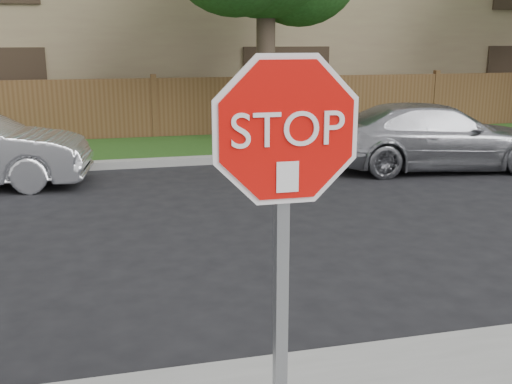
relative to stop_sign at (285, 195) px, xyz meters
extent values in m
plane|color=black|center=(0.37, 1.48, -1.83)|extent=(90.00, 90.00, 0.00)
cube|color=gray|center=(0.37, 9.63, -1.75)|extent=(70.00, 0.30, 0.15)
cube|color=#1E4714|center=(0.37, 11.28, -1.77)|extent=(70.00, 3.00, 0.12)
cube|color=brown|center=(0.37, 12.88, -1.03)|extent=(70.00, 0.12, 1.60)
cube|color=#937B5B|center=(0.37, 18.48, 1.17)|extent=(34.00, 8.00, 6.00)
cylinder|color=#382B21|center=(2.87, 11.18, 0.13)|extent=(0.44, 0.44, 3.92)
cube|color=gray|center=(0.00, 0.05, -0.58)|extent=(0.06, 0.06, 2.30)
cylinder|color=white|center=(0.00, -0.02, 0.32)|extent=(1.01, 0.02, 1.01)
cylinder|color=red|center=(0.00, -0.03, 0.32)|extent=(0.93, 0.02, 0.93)
cube|color=white|center=(0.00, -0.05, 0.10)|extent=(0.11, 0.00, 0.15)
imported|color=#A2A3A9|center=(5.56, 8.01, -1.17)|extent=(4.74, 2.39, 1.32)
camera|label=1|loc=(-0.82, -2.71, 0.74)|focal=42.00mm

